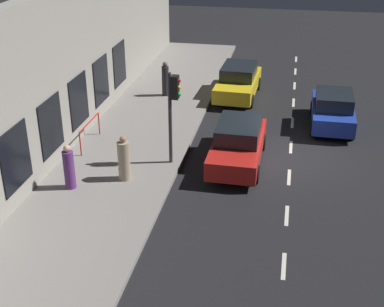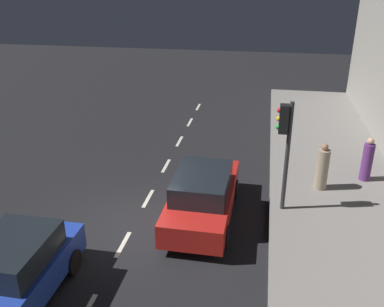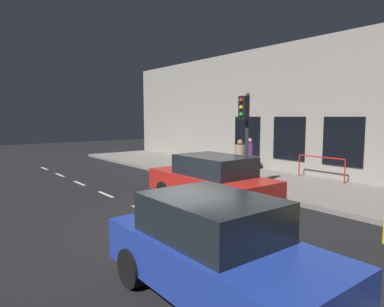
# 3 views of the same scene
# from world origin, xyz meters

# --- Properties ---
(ground_plane) EXTENTS (60.00, 60.00, 0.00)m
(ground_plane) POSITION_xyz_m (0.00, 0.00, 0.00)
(ground_plane) COLOR black
(sidewalk) EXTENTS (4.50, 32.00, 0.15)m
(sidewalk) POSITION_xyz_m (6.25, 0.00, 0.07)
(sidewalk) COLOR gray
(sidewalk) RESTS_ON ground
(building_facade) EXTENTS (0.65, 32.00, 6.19)m
(building_facade) POSITION_xyz_m (8.80, -0.00, 3.09)
(building_facade) COLOR gray
(building_facade) RESTS_ON ground
(lane_centre_line) EXTENTS (0.12, 27.20, 0.01)m
(lane_centre_line) POSITION_xyz_m (0.00, -1.00, 0.00)
(lane_centre_line) COLOR beige
(lane_centre_line) RESTS_ON ground
(traffic_light) EXTENTS (0.48, 0.32, 3.46)m
(traffic_light) POSITION_xyz_m (4.26, 1.50, 2.58)
(traffic_light) COLOR #2D2D30
(traffic_light) RESTS_ON sidewalk
(parked_car_0) EXTENTS (1.86, 3.89, 1.58)m
(parked_car_0) POSITION_xyz_m (-1.67, -3.49, 0.79)
(parked_car_0) COLOR #1E389E
(parked_car_0) RESTS_ON ground
(parked_car_1) EXTENTS (2.05, 4.41, 1.58)m
(parked_car_1) POSITION_xyz_m (2.79, -6.59, 0.79)
(parked_car_1) COLOR gold
(parked_car_1) RESTS_ON ground
(parked_car_2) EXTENTS (1.92, 4.48, 1.58)m
(parked_car_2) POSITION_xyz_m (1.97, 0.75, 0.79)
(parked_car_2) COLOR red
(parked_car_2) RESTS_ON ground
(pedestrian_0) EXTENTS (0.47, 0.47, 1.64)m
(pedestrian_0) POSITION_xyz_m (5.67, 3.09, 0.89)
(pedestrian_0) COLOR gray
(pedestrian_0) RESTS_ON sidewalk
(pedestrian_1) EXTENTS (0.38, 0.38, 1.71)m
(pedestrian_1) POSITION_xyz_m (6.29, -5.67, 0.95)
(pedestrian_1) COLOR #232328
(pedestrian_1) RESTS_ON sidewalk
(pedestrian_2) EXTENTS (0.47, 0.47, 1.59)m
(pedestrian_2) POSITION_xyz_m (7.30, 4.02, 0.88)
(pedestrian_2) COLOR #5B2D70
(pedestrian_2) RESTS_ON sidewalk
(red_railing) EXTENTS (0.05, 2.12, 0.97)m
(red_railing) POSITION_xyz_m (7.88, 0.58, 0.87)
(red_railing) COLOR red
(red_railing) RESTS_ON sidewalk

